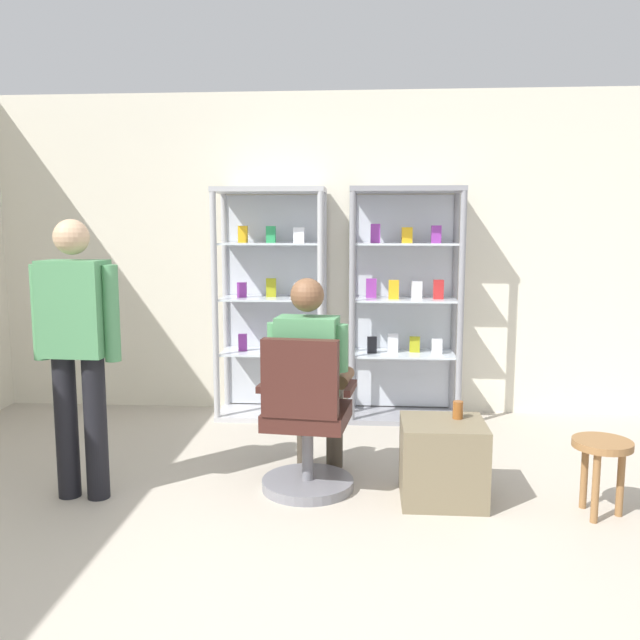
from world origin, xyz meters
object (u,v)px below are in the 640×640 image
seated_shopkeeper (311,371)px  standing_customer (77,342)px  storage_crate (443,461)px  display_cabinet_left (272,302)px  display_cabinet_right (404,303)px  tea_glass (458,410)px  wooden_stool (602,456)px  office_chair (306,429)px

seated_shopkeeper → standing_customer: standing_customer is taller
seated_shopkeeper → storage_crate: 0.95m
display_cabinet_left → display_cabinet_right: same height
tea_glass → seated_shopkeeper: bearing=170.9°
display_cabinet_right → wooden_stool: (0.99, -1.88, -0.62)m
display_cabinet_left → storage_crate: (1.24, -1.72, -0.73)m
tea_glass → wooden_stool: size_ratio=0.24×
display_cabinet_left → storage_crate: display_cabinet_left is taller
display_cabinet_left → storage_crate: size_ratio=3.95×
tea_glass → display_cabinet_right: bearing=98.0°
office_chair → wooden_stool: (1.65, -0.21, -0.05)m
office_chair → wooden_stool: size_ratio=2.23×
storage_crate → tea_glass: 0.31m
office_chair → wooden_stool: bearing=-7.2°
display_cabinet_left → seated_shopkeeper: (0.45, -1.51, -0.25)m
standing_customer → wooden_stool: bearing=-0.9°
display_cabinet_left → standing_customer: (-0.87, -1.83, -0.03)m
display_cabinet_right → standing_customer: (-1.97, -1.83, -0.03)m
display_cabinet_right → seated_shopkeeper: 1.66m
display_cabinet_right → office_chair: 1.88m
standing_customer → office_chair: bearing=7.2°
wooden_stool → seated_shopkeeper: bearing=167.2°
display_cabinet_left → wooden_stool: display_cabinet_left is taller
tea_glass → wooden_stool: bearing=-17.0°
display_cabinet_right → seated_shopkeeper: bearing=-113.2°
seated_shopkeeper → display_cabinet_left: bearing=106.8°
standing_customer → wooden_stool: size_ratio=3.79×
storage_crate → display_cabinet_left: bearing=125.8°
display_cabinet_left → standing_customer: size_ratio=1.17×
storage_crate → tea_glass: tea_glass is taller
display_cabinet_left → tea_glass: 2.16m
seated_shopkeeper → standing_customer: 1.38m
seated_shopkeeper → wooden_stool: bearing=-12.8°
storage_crate → seated_shopkeeper: bearing=164.8°
display_cabinet_left → wooden_stool: (2.08, -1.88, -0.62)m
display_cabinet_left → tea_glass: display_cabinet_left is taller
display_cabinet_right → display_cabinet_left: bearing=179.9°
display_cabinet_left → storage_crate: bearing=-54.2°
tea_glass → office_chair: bearing=-178.6°
storage_crate → office_chair: bearing=176.3°
office_chair → seated_shopkeeper: (0.02, 0.16, 0.32)m
display_cabinet_left → seated_shopkeeper: size_ratio=1.47×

